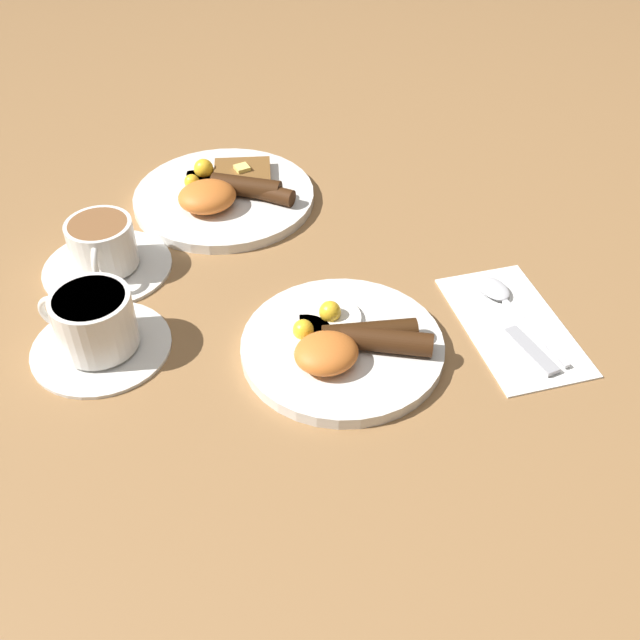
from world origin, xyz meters
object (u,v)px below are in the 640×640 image
Objects in this scene: breakfast_plate_near at (343,345)px; spoon at (502,297)px; teacup_near at (96,327)px; knife at (511,330)px; breakfast_plate_far at (224,194)px; teacup_far at (104,251)px.

breakfast_plate_near is 0.22m from spoon.
teacup_near is 0.89× the size of knife.
knife is at bearing 156.19° from spoon.
breakfast_plate_far is 1.63× the size of teacup_near.
spoon reaches higher than knife.
teacup_near is (-0.21, -0.26, 0.02)m from breakfast_plate_far.
breakfast_plate_far is at bearing 50.38° from teacup_near.
teacup_far is at bearing -150.19° from breakfast_plate_far.
knife is at bearing -33.25° from teacup_far.
breakfast_plate_near is 0.35m from teacup_far.
knife is (0.44, -0.29, -0.02)m from teacup_far.
teacup_far is 0.51m from spoon.
breakfast_plate_far is 1.57× the size of teacup_far.
teacup_near reaches higher than teacup_far.
knife is (0.47, -0.14, -0.03)m from teacup_near.
spoon is (0.27, -0.34, -0.01)m from breakfast_plate_far.
breakfast_plate_near reaches higher than knife.
teacup_far is (-0.19, -0.11, 0.01)m from breakfast_plate_far.
teacup_far is at bearing 79.76° from teacup_near.
teacup_far reaches higher than breakfast_plate_far.
breakfast_plate_far reaches higher than knife.
teacup_far is 0.92× the size of knife.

